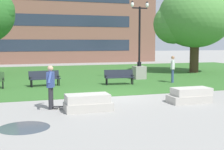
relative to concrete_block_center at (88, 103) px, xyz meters
The scene contains 13 objects.
ground_plane 3.31m from the concrete_block_center, 54.38° to the left, with size 140.00×140.00×0.00m, color gray.
grass_lawn 12.83m from the concrete_block_center, 81.39° to the left, with size 40.00×20.00×0.02m, color #336628.
concrete_block_center is the anchor object (origin of this frame).
concrete_block_left 4.62m from the concrete_block_center, ahead, with size 1.84×0.90×0.64m.
person_skateboarder 1.64m from the concrete_block_center, 150.47° to the left, with size 0.41×1.39×1.71m.
skateboard 1.02m from the concrete_block_center, 143.47° to the left, with size 1.04×0.45×0.14m.
puddle 2.99m from the concrete_block_center, 144.36° to the right, with size 1.58×1.58×0.01m, color #47515B.
park_bench_near_left 7.22m from the concrete_block_center, 97.51° to the left, with size 1.86×0.78×0.90m.
park_bench_near_right 7.38m from the concrete_block_center, 61.81° to the left, with size 1.84×0.71×0.90m.
lamp_post_center 10.57m from the concrete_block_center, 56.80° to the left, with size 1.32×0.80×5.42m.
tree_far_left 17.40m from the concrete_block_center, 44.57° to the left, with size 6.52×6.21×7.40m.
person_bystander_near_lawn 9.56m from the concrete_block_center, 42.03° to the left, with size 0.43×0.65×1.71m.
building_facade_distant 27.96m from the concrete_block_center, 88.83° to the left, with size 29.85×1.03×13.69m.
Camera 1 is at (-4.58, -14.14, 2.62)m, focal length 50.00 mm.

